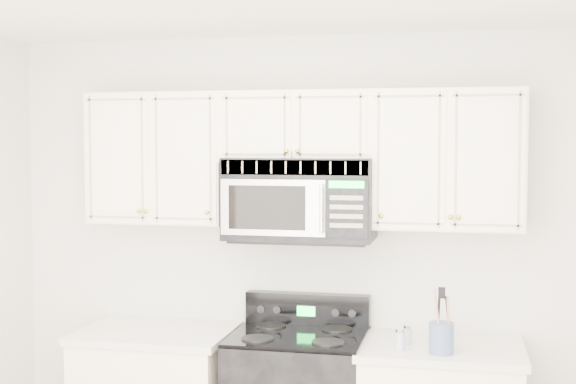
# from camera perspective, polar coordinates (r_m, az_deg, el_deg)

# --- Properties ---
(room) EXTENTS (3.51, 3.51, 2.61)m
(room) POSITION_cam_1_polar(r_m,az_deg,el_deg) (3.03, -5.33, -9.62)
(room) COLOR brown
(room) RESTS_ON ground
(upper_cabinets) EXTENTS (2.44, 0.37, 0.75)m
(upper_cabinets) POSITION_cam_1_polar(r_m,az_deg,el_deg) (4.49, 0.78, 2.87)
(upper_cabinets) COLOR white
(upper_cabinets) RESTS_ON ground
(microwave) EXTENTS (0.82, 0.46, 0.45)m
(microwave) POSITION_cam_1_polar(r_m,az_deg,el_deg) (4.45, 0.90, -0.45)
(microwave) COLOR black
(microwave) RESTS_ON ground
(utensil_crock) EXTENTS (0.13, 0.13, 0.34)m
(utensil_crock) POSITION_cam_1_polar(r_m,az_deg,el_deg) (4.19, 10.86, -10.09)
(utensil_crock) COLOR #49617E
(utensil_crock) RESTS_ON base_cabinet_right
(shaker_salt) EXTENTS (0.05, 0.05, 0.11)m
(shaker_salt) POSITION_cam_1_polar(r_m,az_deg,el_deg) (4.22, 7.96, -10.33)
(shaker_salt) COLOR #ADADC0
(shaker_salt) RESTS_ON base_cabinet_right
(shaker_pepper) EXTENTS (0.04, 0.04, 0.10)m
(shaker_pepper) POSITION_cam_1_polar(r_m,az_deg,el_deg) (4.34, 8.50, -10.00)
(shaker_pepper) COLOR #ADADC0
(shaker_pepper) RESTS_ON base_cabinet_right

